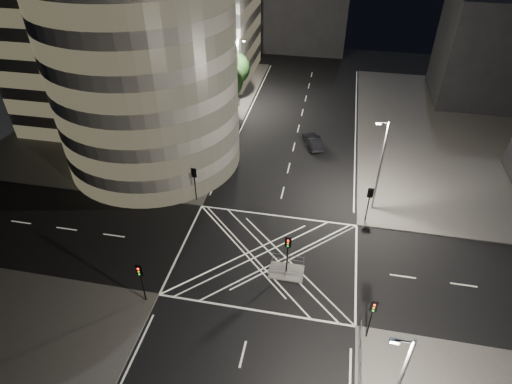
% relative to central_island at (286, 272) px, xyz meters
% --- Properties ---
extents(ground, '(120.00, 120.00, 0.00)m').
position_rel_central_island_xyz_m(ground, '(-2.00, 1.50, -0.07)').
color(ground, black).
rests_on(ground, ground).
extents(sidewalk_far_left, '(42.00, 42.00, 0.15)m').
position_rel_central_island_xyz_m(sidewalk_far_left, '(-31.00, 28.50, 0.00)').
color(sidewalk_far_left, '#4D4A48').
rests_on(sidewalk_far_left, ground).
extents(central_island, '(3.00, 2.00, 0.15)m').
position_rel_central_island_xyz_m(central_island, '(0.00, 0.00, 0.00)').
color(central_island, slate).
rests_on(central_island, ground).
extents(office_tower_curved, '(30.00, 29.00, 27.20)m').
position_rel_central_island_xyz_m(office_tower_curved, '(-22.74, 20.24, 12.58)').
color(office_tower_curved, gray).
rests_on(office_tower_curved, sidewalk_far_left).
extents(office_block_rear, '(24.00, 16.00, 22.00)m').
position_rel_central_island_xyz_m(office_block_rear, '(-24.00, 43.50, 11.07)').
color(office_block_rear, gray).
rests_on(office_block_rear, sidewalk_far_left).
extents(building_right_far, '(14.00, 12.00, 15.00)m').
position_rel_central_island_xyz_m(building_right_far, '(24.00, 41.50, 7.58)').
color(building_right_far, black).
rests_on(building_right_far, sidewalk_far_right).
extents(building_far_end, '(18.00, 8.00, 18.00)m').
position_rel_central_island_xyz_m(building_far_end, '(-6.00, 59.50, 8.93)').
color(building_far_end, black).
rests_on(building_far_end, ground).
extents(tree_a, '(3.96, 3.96, 6.56)m').
position_rel_central_island_xyz_m(tree_a, '(-12.50, 10.50, 4.34)').
color(tree_a, black).
rests_on(tree_a, sidewalk_far_left).
extents(tree_b, '(4.65, 4.65, 7.24)m').
position_rel_central_island_xyz_m(tree_b, '(-12.50, 16.50, 4.64)').
color(tree_b, black).
rests_on(tree_b, sidewalk_far_left).
extents(tree_c, '(4.11, 4.11, 6.92)m').
position_rel_central_island_xyz_m(tree_c, '(-12.50, 22.50, 4.62)').
color(tree_c, black).
rests_on(tree_c, sidewalk_far_left).
extents(tree_d, '(4.71, 4.71, 7.95)m').
position_rel_central_island_xyz_m(tree_d, '(-12.50, 28.50, 5.30)').
color(tree_d, black).
rests_on(tree_d, sidewalk_far_left).
extents(tree_e, '(4.03, 4.03, 6.97)m').
position_rel_central_island_xyz_m(tree_e, '(-12.50, 34.50, 4.71)').
color(tree_e, black).
rests_on(tree_e, sidewalk_far_left).
extents(traffic_signal_fl, '(0.55, 0.22, 4.00)m').
position_rel_central_island_xyz_m(traffic_signal_fl, '(-10.80, 8.30, 2.84)').
color(traffic_signal_fl, black).
rests_on(traffic_signal_fl, sidewalk_far_left).
extents(traffic_signal_nl, '(0.55, 0.22, 4.00)m').
position_rel_central_island_xyz_m(traffic_signal_nl, '(-10.80, -5.30, 2.84)').
color(traffic_signal_nl, black).
rests_on(traffic_signal_nl, sidewalk_near_left).
extents(traffic_signal_fr, '(0.55, 0.22, 4.00)m').
position_rel_central_island_xyz_m(traffic_signal_fr, '(6.80, 8.30, 2.84)').
color(traffic_signal_fr, black).
rests_on(traffic_signal_fr, sidewalk_far_right).
extents(traffic_signal_nr, '(0.55, 0.22, 4.00)m').
position_rel_central_island_xyz_m(traffic_signal_nr, '(6.80, -5.30, 2.84)').
color(traffic_signal_nr, black).
rests_on(traffic_signal_nr, sidewalk_near_right).
extents(traffic_signal_island, '(0.55, 0.22, 4.00)m').
position_rel_central_island_xyz_m(traffic_signal_island, '(0.00, 0.00, 2.84)').
color(traffic_signal_island, black).
rests_on(traffic_signal_island, central_island).
extents(street_lamp_left_near, '(1.25, 0.25, 10.00)m').
position_rel_central_island_xyz_m(street_lamp_left_near, '(-11.44, 13.50, 5.47)').
color(street_lamp_left_near, slate).
rests_on(street_lamp_left_near, sidewalk_far_left).
extents(street_lamp_left_far, '(1.25, 0.25, 10.00)m').
position_rel_central_island_xyz_m(street_lamp_left_far, '(-11.44, 31.50, 5.47)').
color(street_lamp_left_far, slate).
rests_on(street_lamp_left_far, sidewalk_far_left).
extents(street_lamp_right_far, '(1.25, 0.25, 10.00)m').
position_rel_central_island_xyz_m(street_lamp_right_far, '(7.44, 10.50, 5.47)').
color(street_lamp_right_far, slate).
rests_on(street_lamp_right_far, sidewalk_far_right).
extents(railing_island_south, '(2.80, 0.06, 1.10)m').
position_rel_central_island_xyz_m(railing_island_south, '(0.00, -0.90, 0.62)').
color(railing_island_south, slate).
rests_on(railing_island_south, central_island).
extents(railing_island_north, '(2.80, 0.06, 1.10)m').
position_rel_central_island_xyz_m(railing_island_north, '(0.00, 0.90, 0.62)').
color(railing_island_north, slate).
rests_on(railing_island_north, central_island).
extents(sedan, '(3.16, 4.76, 1.48)m').
position_rel_central_island_xyz_m(sedan, '(0.34, 22.05, 0.67)').
color(sedan, black).
rests_on(sedan, ground).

